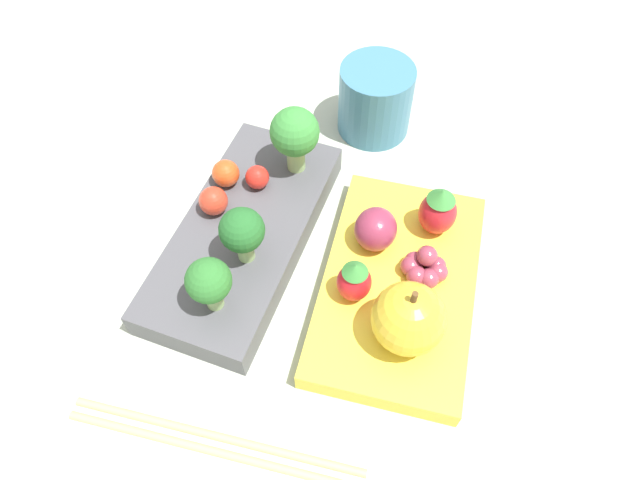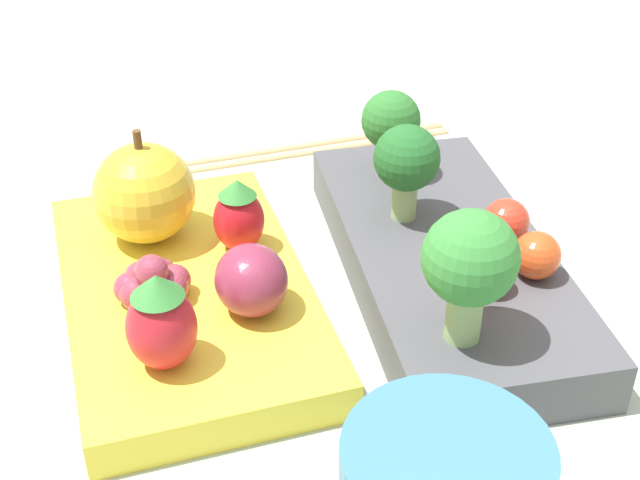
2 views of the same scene
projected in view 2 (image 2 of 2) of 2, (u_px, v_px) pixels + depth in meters
The scene contains 15 objects.
ground_plane at pixel (332, 304), 0.45m from camera, with size 4.00×4.00×0.00m, color #ADB7A3.
bento_box_savoury at pixel (448, 266), 0.46m from camera, with size 0.22×0.12×0.03m.
bento_box_fruit at pixel (187, 297), 0.44m from camera, with size 0.19×0.12×0.02m.
broccoli_floret_0 at pixel (470, 263), 0.37m from camera, with size 0.04×0.04×0.06m.
broccoli_floret_1 at pixel (391, 123), 0.49m from camera, with size 0.03×0.03×0.05m.
broccoli_floret_2 at pixel (407, 161), 0.45m from camera, with size 0.03×0.03×0.05m.
cherry_tomato_0 at pixel (536, 255), 0.42m from camera, with size 0.02×0.02×0.02m.
cherry_tomato_1 at pixel (506, 222), 0.45m from camera, with size 0.02×0.02×0.02m.
cherry_tomato_2 at pixel (489, 272), 0.41m from camera, with size 0.02×0.02×0.02m.
apple at pixel (144, 193), 0.45m from camera, with size 0.05×0.05×0.06m.
strawberry_0 at pixel (161, 322), 0.37m from camera, with size 0.03×0.03×0.05m.
strawberry_1 at pixel (239, 216), 0.45m from camera, with size 0.03×0.03×0.04m.
plum at pixel (251, 280), 0.41m from camera, with size 0.04×0.03×0.03m.
grape_cluster at pixel (153, 285), 0.42m from camera, with size 0.04×0.04×0.03m.
chopsticks_pair at pixel (299, 147), 0.59m from camera, with size 0.02×0.21×0.01m.
Camera 2 is at (0.34, -0.11, 0.28)m, focal length 50.00 mm.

